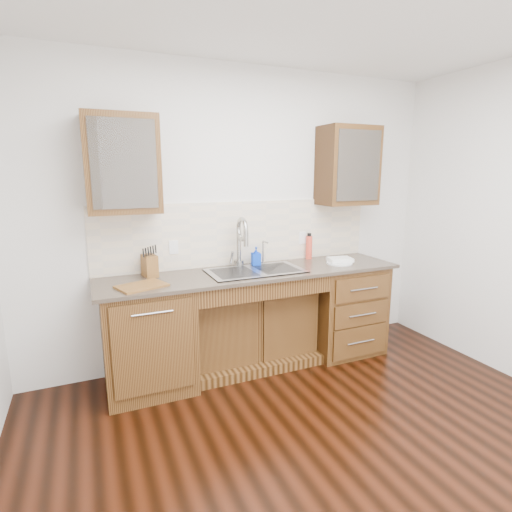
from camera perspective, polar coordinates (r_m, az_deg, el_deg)
name	(u,v)px	position (r m, az deg, el deg)	size (l,w,h in m)	color
ground	(346,474)	(2.85, 12.73, -28.13)	(4.00, 3.50, 0.10)	black
wall_back	(239,217)	(3.80, -2.40, 5.58)	(4.00, 0.10, 2.70)	silver
base_cabinet_left	(148,337)	(3.46, -15.18, -11.12)	(0.70, 0.62, 0.88)	#593014
base_cabinet_center	(251,326)	(3.80, -0.79, -10.01)	(1.20, 0.44, 0.70)	#593014
base_cabinet_right	(341,307)	(4.13, 12.07, -7.12)	(0.70, 0.62, 0.88)	#593014
countertop	(255,273)	(3.54, -0.16, -2.38)	(2.70, 0.65, 0.03)	#84705B
backsplash	(242,233)	(3.76, -2.04, 3.29)	(2.70, 0.02, 0.59)	beige
sink	(256,281)	(3.54, -0.06, -3.53)	(0.84, 0.46, 0.19)	#9E9EA5
faucet	(239,245)	(3.66, -2.49, 1.54)	(0.04, 0.04, 0.40)	#999993
filter_tap	(263,252)	(3.78, 1.01, 0.65)	(0.02, 0.02, 0.24)	#999993
upper_cabinet_left	(122,164)	(3.32, -18.61, 12.29)	(0.55, 0.34, 0.75)	#593014
upper_cabinet_right	(348,166)	(4.08, 12.95, 12.42)	(0.55, 0.34, 0.75)	#593014
outlet_left	(174,247)	(3.58, -11.70, 1.24)	(0.08, 0.01, 0.12)	white
outlet_right	(303,238)	(4.04, 6.66, 2.60)	(0.08, 0.01, 0.12)	white
soap_bottle	(256,256)	(3.71, 0.01, -0.05)	(0.08, 0.08, 0.18)	#0736C7
water_bottle	(309,247)	(4.04, 7.58, 1.22)	(0.06, 0.06, 0.23)	#DE402C
plate	(339,263)	(3.89, 11.83, -1.00)	(0.25, 0.25, 0.01)	silver
dish_towel	(340,260)	(3.92, 11.90, -0.50)	(0.22, 0.16, 0.04)	white
knife_block	(150,266)	(3.45, -14.95, -1.34)	(0.10, 0.16, 0.18)	olive
cutting_board	(142,286)	(3.17, -16.02, -4.14)	(0.35, 0.24, 0.02)	olive
cup_left_a	(106,172)	(3.31, -20.66, 11.16)	(0.11, 0.11, 0.09)	silver
cup_left_b	(131,172)	(3.33, -17.40, 11.39)	(0.09, 0.09, 0.09)	white
cup_right_a	(334,171)	(3.99, 11.04, 11.84)	(0.13, 0.13, 0.11)	white
cup_right_b	(361,172)	(4.18, 14.72, 11.58)	(0.10, 0.10, 0.09)	white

